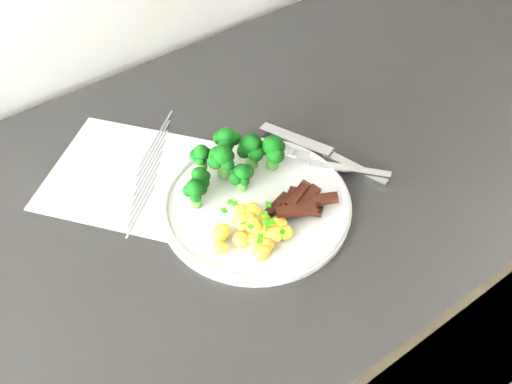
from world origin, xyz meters
The scene contains 8 objects.
counter centered at (0.00, 1.66, 0.47)m, with size 2.49×0.62×0.93m.
recipe_paper centered at (-0.10, 1.74, 0.94)m, with size 0.32×0.33×0.00m.
plate centered at (-0.01, 1.61, 0.94)m, with size 0.25×0.25×0.01m.
broccoli centered at (0.00, 1.67, 0.98)m, with size 0.16×0.09×0.06m.
potatoes centered at (-0.04, 1.57, 0.95)m, with size 0.10×0.09×0.04m.
beef_strips centered at (0.03, 1.57, 0.95)m, with size 0.09×0.06×0.03m.
fork centered at (0.11, 1.60, 0.95)m, with size 0.11×0.14×0.02m.
knife centered at (0.13, 1.61, 0.94)m, with size 0.08×0.20×0.02m.
Camera 1 is at (-0.31, 1.20, 1.53)m, focal length 42.00 mm.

